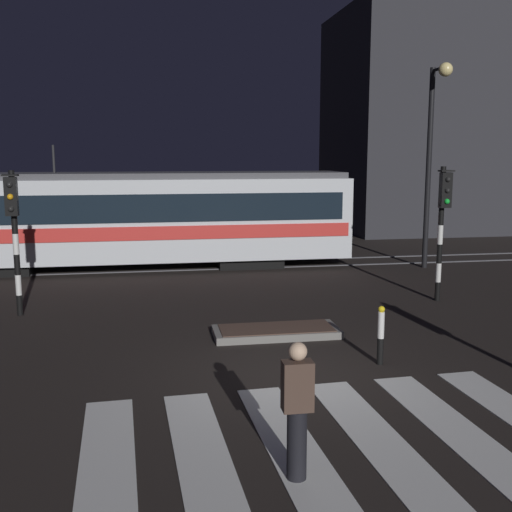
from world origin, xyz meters
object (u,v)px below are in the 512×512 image
Objects in this scene: street_lamp_trackside_right at (433,141)px; traffic_light_corner_far_left at (14,221)px; bollard_island_edge at (381,335)px; tram at (126,218)px; pedestrian_waiting_at_kerb at (297,410)px; traffic_light_corner_far_right at (443,213)px.

traffic_light_corner_far_left is at bearing -161.50° from street_lamp_trackside_right.
traffic_light_corner_far_left is 8.90m from bollard_island_edge.
street_lamp_trackside_right reaches higher than tram.
bollard_island_edge is (2.49, 3.76, -0.32)m from pedestrian_waiting_at_kerb.
traffic_light_corner_far_right is 1.02× the size of traffic_light_corner_far_left.
traffic_light_corner_far_left is 2.04× the size of pedestrian_waiting_at_kerb.
pedestrian_waiting_at_kerb is 4.53m from bollard_island_edge.
tram is 8.92× the size of pedestrian_waiting_at_kerb.
traffic_light_corner_far_right is at bearing 53.12° from bollard_island_edge.
tram is at bearing 169.71° from street_lamp_trackside_right.
tram is at bearing 142.76° from traffic_light_corner_far_right.
tram is (-8.27, 6.29, -0.59)m from traffic_light_corner_far_right.
traffic_light_corner_far_left reaches higher than pedestrian_waiting_at_kerb.
traffic_light_corner_far_right reaches higher than traffic_light_corner_far_left.
traffic_light_corner_far_left is 3.14× the size of bollard_island_edge.
traffic_light_corner_far_right is at bearing -1.63° from traffic_light_corner_far_left.
traffic_light_corner_far_right is 10.66m from traffic_light_corner_far_left.
traffic_light_corner_far_right is 10.40m from tram.
traffic_light_corner_far_right is 10.20m from pedestrian_waiting_at_kerb.
bollard_island_edge is (4.92, -10.75, -1.19)m from tram.
pedestrian_waiting_at_kerb is (2.42, -14.51, -0.87)m from tram.
street_lamp_trackside_right is 10.95m from bollard_island_edge.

